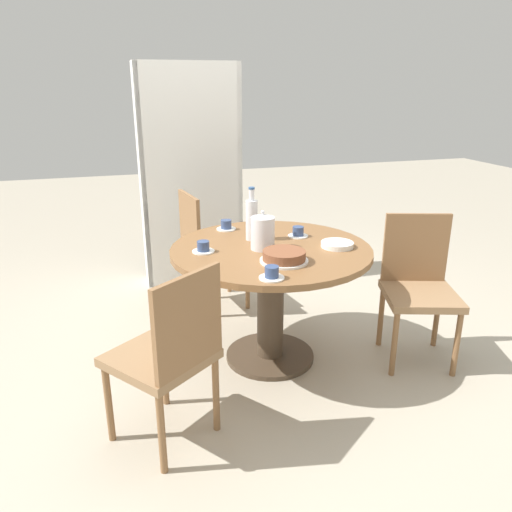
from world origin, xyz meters
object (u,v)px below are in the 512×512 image
at_px(water_bottle, 252,219).
at_px(cup_b, 203,248).
at_px(bookshelf, 191,174).
at_px(coffee_pot, 263,232).
at_px(cup_d, 272,274).
at_px(cake_main, 284,257).
at_px(cup_c, 226,226).
at_px(chair_c, 208,247).
at_px(chair_b, 419,285).
at_px(cup_a, 298,233).
at_px(chair_a, 169,353).

height_order(water_bottle, cup_b, water_bottle).
relative_size(bookshelf, coffee_pot, 7.86).
bearing_deg(water_bottle, coffee_pot, -87.22).
bearing_deg(bookshelf, cup_d, 91.44).
relative_size(cake_main, cup_c, 2.06).
distance_m(chair_c, water_bottle, 0.82).
bearing_deg(cup_c, cake_main, -77.76).
bearing_deg(chair_b, cup_c, 165.86).
distance_m(chair_c, cup_b, 0.92).
xyz_separation_m(cup_a, cup_d, (-0.38, -0.62, 0.00)).
xyz_separation_m(coffee_pot, cup_b, (-0.34, 0.04, -0.08)).
height_order(chair_c, water_bottle, water_bottle).
relative_size(chair_a, chair_c, 1.00).
bearing_deg(cake_main, water_bottle, 96.94).
distance_m(bookshelf, water_bottle, 1.32).
bearing_deg(water_bottle, bookshelf, 95.95).
bearing_deg(coffee_pot, cup_a, 30.33).
relative_size(bookshelf, cup_c, 14.20).
bearing_deg(cup_a, chair_b, -29.95).
height_order(chair_b, water_bottle, water_bottle).
height_order(water_bottle, cup_a, water_bottle).
xyz_separation_m(cake_main, cup_b, (-0.38, 0.29, -0.00)).
xyz_separation_m(chair_b, water_bottle, (-0.94, 0.40, 0.39)).
bearing_deg(water_bottle, cup_d, -97.75).
height_order(coffee_pot, cup_a, coffee_pot).
distance_m(water_bottle, cup_b, 0.38).
bearing_deg(cup_b, water_bottle, 23.98).
xyz_separation_m(chair_c, water_bottle, (0.14, -0.70, 0.39)).
bearing_deg(cake_main, chair_c, 99.42).
xyz_separation_m(chair_b, cake_main, (-0.89, -0.04, 0.29)).
xyz_separation_m(chair_a, chair_b, (1.56, 0.37, 0.00)).
bearing_deg(coffee_pot, cup_d, -102.05).
distance_m(water_bottle, cup_a, 0.31).
bearing_deg(chair_c, cup_b, 158.31).
xyz_separation_m(coffee_pot, cup_c, (-0.11, 0.45, -0.08)).
bearing_deg(chair_c, water_bottle, -177.97).
bearing_deg(cup_d, cup_b, 115.93).
relative_size(cup_b, cup_d, 1.00).
xyz_separation_m(chair_b, cup_a, (-0.65, 0.37, 0.28)).
bearing_deg(cup_c, water_bottle, -69.38).
xyz_separation_m(cake_main, cup_c, (-0.15, 0.69, -0.00)).
bearing_deg(cup_c, chair_b, -32.24).
height_order(chair_b, cake_main, chair_b).
height_order(chair_a, cake_main, chair_a).
height_order(cup_a, cup_c, same).
height_order(bookshelf, cup_a, bookshelf).
distance_m(chair_b, coffee_pot, 1.02).
bearing_deg(chair_b, chair_c, 152.49).
height_order(chair_a, cup_d, chair_a).
bearing_deg(bookshelf, cup_a, 107.87).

